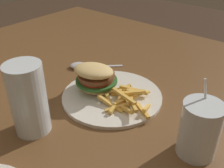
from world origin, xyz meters
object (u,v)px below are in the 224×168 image
meal_plate_near (105,87)px  beer_glass (28,100)px  spoon (80,65)px  juice_glass (199,131)px

meal_plate_near → beer_glass: beer_glass is taller
meal_plate_near → spoon: size_ratio=1.91×
beer_glass → spoon: size_ratio=1.16×
meal_plate_near → beer_glass: (0.03, 0.22, 0.05)m
juice_glass → beer_glass: bearing=28.6°
juice_glass → spoon: bearing=-13.8°
juice_glass → spoon: juice_glass is taller
meal_plate_near → spoon: (0.18, -0.08, -0.02)m
beer_glass → spoon: beer_glass is taller
beer_glass → juice_glass: (-0.33, -0.18, -0.03)m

